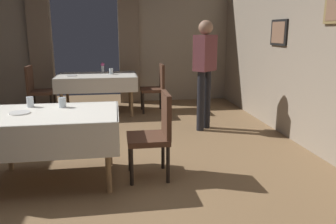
% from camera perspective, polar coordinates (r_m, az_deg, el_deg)
% --- Properties ---
extents(ground, '(10.08, 10.08, 0.00)m').
position_cam_1_polar(ground, '(3.76, -17.91, -11.56)').
color(ground, olive).
extents(wall_back, '(6.40, 0.27, 3.00)m').
position_cam_1_polar(wall_back, '(7.57, -13.91, 12.97)').
color(wall_back, gray).
rests_on(wall_back, ground).
extents(dining_table_mid, '(1.36, 0.95, 0.75)m').
position_cam_1_polar(dining_table_mid, '(3.64, -19.15, -1.74)').
color(dining_table_mid, olive).
rests_on(dining_table_mid, ground).
extents(dining_table_far, '(1.48, 0.99, 0.75)m').
position_cam_1_polar(dining_table_far, '(6.53, -11.97, 5.47)').
color(dining_table_far, olive).
rests_on(dining_table_far, ground).
extents(chair_mid_right, '(0.44, 0.44, 0.93)m').
position_cam_1_polar(chair_mid_right, '(3.59, -2.16, -3.28)').
color(chair_mid_right, black).
rests_on(chair_mid_right, ground).
extents(chair_far_right, '(0.44, 0.44, 0.93)m').
position_cam_1_polar(chair_far_right, '(6.58, -2.05, 4.53)').
color(chair_far_right, black).
rests_on(chair_far_right, ground).
extents(chair_far_left, '(0.44, 0.44, 0.93)m').
position_cam_1_polar(chair_far_left, '(6.77, -21.45, 3.85)').
color(chair_far_left, black).
rests_on(chair_far_left, ground).
extents(glass_mid_a, '(0.07, 0.07, 0.11)m').
position_cam_1_polar(glass_mid_a, '(3.95, -22.45, 1.60)').
color(glass_mid_a, silver).
rests_on(glass_mid_a, dining_table_mid).
extents(glass_mid_b, '(0.08, 0.08, 0.11)m').
position_cam_1_polar(glass_mid_b, '(3.81, -17.57, 1.56)').
color(glass_mid_b, silver).
rests_on(glass_mid_b, dining_table_mid).
extents(plate_mid_c, '(0.21, 0.21, 0.01)m').
position_cam_1_polar(plate_mid_c, '(3.69, -23.95, -0.12)').
color(plate_mid_c, white).
rests_on(plate_mid_c, dining_table_mid).
extents(flower_vase_far, '(0.07, 0.07, 0.20)m').
position_cam_1_polar(flower_vase_far, '(6.81, -11.06, 7.50)').
color(flower_vase_far, silver).
rests_on(flower_vase_far, dining_table_far).
extents(plate_far_b, '(0.20, 0.20, 0.01)m').
position_cam_1_polar(plate_far_b, '(6.45, -16.16, 5.97)').
color(plate_far_b, white).
rests_on(plate_far_b, dining_table_far).
extents(glass_far_c, '(0.08, 0.08, 0.11)m').
position_cam_1_polar(glass_far_c, '(6.53, -9.66, 6.85)').
color(glass_far_c, silver).
rests_on(glass_far_c, dining_table_far).
extents(person_waiter_by_doorway, '(0.41, 0.41, 1.72)m').
position_cam_1_polar(person_waiter_by_doorway, '(5.31, 6.28, 7.79)').
color(person_waiter_by_doorway, black).
rests_on(person_waiter_by_doorway, ground).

